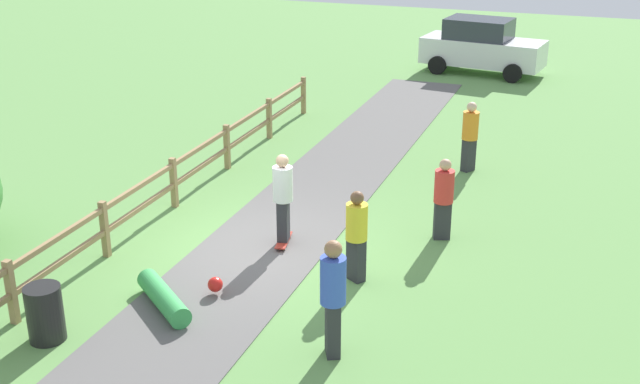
% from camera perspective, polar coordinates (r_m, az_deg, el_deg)
% --- Properties ---
extents(ground_plane, '(60.00, 60.00, 0.00)m').
position_cam_1_polar(ground_plane, '(15.63, -4.05, -3.97)').
color(ground_plane, '#60934C').
extents(asphalt_path, '(2.40, 28.00, 0.02)m').
position_cam_1_polar(asphalt_path, '(15.63, -4.05, -3.93)').
color(asphalt_path, '#605E5B').
rests_on(asphalt_path, ground_plane).
extents(wooden_fence, '(0.12, 18.12, 1.10)m').
position_cam_1_polar(wooden_fence, '(16.52, -12.40, -0.47)').
color(wooden_fence, '#997A51').
rests_on(wooden_fence, ground_plane).
extents(trash_bin, '(0.56, 0.56, 0.90)m').
position_cam_1_polar(trash_bin, '(13.20, -18.68, -8.05)').
color(trash_bin, black).
rests_on(trash_bin, ground_plane).
extents(skater_riding, '(0.45, 0.82, 1.81)m').
position_cam_1_polar(skater_riding, '(15.37, -2.61, -0.20)').
color(skater_riding, '#B23326').
rests_on(skater_riding, asphalt_path).
extents(skater_fallen, '(1.46, 1.49, 0.36)m').
position_cam_1_polar(skater_fallen, '(13.72, -10.60, -7.21)').
color(skater_fallen, green).
rests_on(skater_fallen, asphalt_path).
extents(bystander_orange, '(0.52, 0.52, 1.70)m').
position_cam_1_polar(bystander_orange, '(19.65, 10.45, 4.05)').
color(bystander_orange, '#2D2D33').
rests_on(bystander_orange, ground_plane).
extents(bystander_yellow, '(0.53, 0.53, 1.67)m').
position_cam_1_polar(bystander_yellow, '(14.07, 2.57, -2.82)').
color(bystander_yellow, '#2D2D33').
rests_on(bystander_yellow, ground_plane).
extents(bystander_blue, '(0.51, 0.51, 1.86)m').
position_cam_1_polar(bystander_blue, '(11.86, 0.91, -7.06)').
color(bystander_blue, '#2D2D33').
rests_on(bystander_blue, ground_plane).
extents(bystander_red, '(0.49, 0.49, 1.65)m').
position_cam_1_polar(bystander_red, '(15.84, 8.64, -0.25)').
color(bystander_red, '#2D2D33').
rests_on(bystander_red, ground_plane).
extents(parked_car_white, '(4.39, 2.44, 1.92)m').
position_cam_1_polar(parked_car_white, '(29.79, 11.25, 9.97)').
color(parked_car_white, silver).
rests_on(parked_car_white, ground_plane).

